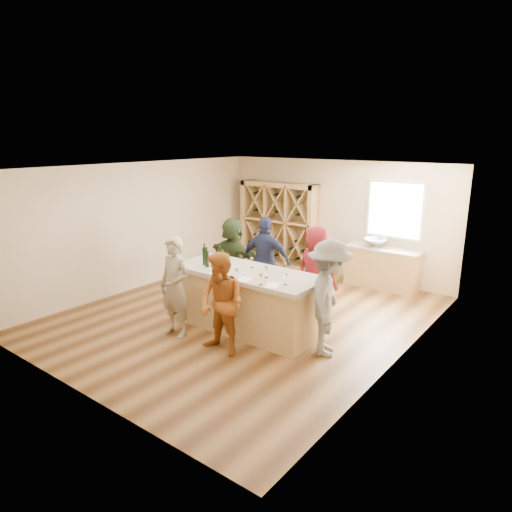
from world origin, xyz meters
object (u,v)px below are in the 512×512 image
Objects in this scene: person_near_left at (175,287)px; person_far_right at (316,271)px; person_server at (329,298)px; wine_bottle_b at (207,259)px; tasting_counter_base at (247,302)px; person_far_left at (233,257)px; wine_bottle_a at (205,256)px; wine_bottle_d at (222,263)px; wine_bottle_c at (220,259)px; wine_rack at (279,225)px; wine_bottle_e at (228,262)px; sink at (375,243)px; person_near_right at (222,304)px; person_far_mid at (266,261)px.

person_near_left is 1.00× the size of person_far_right.
person_server reaches higher than person_far_right.
person_far_right is at bearing 50.02° from wine_bottle_b.
person_far_left is at bearing 137.59° from tasting_counter_base.
wine_bottle_a reaches higher than wine_bottle_b.
tasting_counter_base is 1.92m from person_far_left.
wine_bottle_a is at bearing 150.39° from wine_bottle_b.
tasting_counter_base is 1.30m from person_near_left.
wine_bottle_d is 0.16× the size of person_far_right.
wine_bottle_c is (0.22, 0.11, 0.02)m from wine_bottle_b.
wine_bottle_b is 0.37m from wine_bottle_d.
wine_rack reaches higher than wine_bottle_d.
person_far_right reaches higher than wine_bottle_e.
person_far_left is at bearing -77.87° from wine_rack.
sink is 4.68m from person_near_right.
person_far_left is at bearing -131.95° from sink.
person_near_right is 1.66m from person_server.
person_near_right is 0.94× the size of person_far_right.
person_far_left is at bearing 124.46° from wine_bottle_d.
person_near_left is 2.60m from person_server.
wine_bottle_d reaches higher than sink.
person_server is at bearing 136.78° from person_far_mid.
person_server reaches higher than wine_bottle_a.
wine_bottle_c is at bearing 66.69° from person_near_left.
person_far_right is at bearing 56.12° from person_near_left.
person_far_right reaches higher than tasting_counter_base.
person_far_right is at bearing -94.11° from sink.
wine_bottle_c is at bearing 78.26° from person_far_mid.
person_far_mid is at bearing 98.96° from wine_bottle_e.
person_server is at bearing 0.61° from tasting_counter_base.
wine_rack is at bearing 178.51° from sink.
person_far_right is (-0.99, 1.33, -0.05)m from person_server.
sink is 2.74m from person_far_mid.
wine_bottle_a reaches higher than wine_bottle_e.
person_far_left reaches higher than wine_bottle_a.
wine_bottle_d is (0.15, -0.11, -0.02)m from wine_bottle_c.
person_server reaches higher than person_far_mid.
tasting_counter_base is at bearing 144.37° from person_far_left.
wine_bottle_a is 0.50m from wine_bottle_d.
person_near_right is at bearing -47.35° from wine_bottle_c.
sink is 0.30× the size of person_far_mid.
wine_bottle_b is 0.43m from wine_bottle_e.
person_near_right reaches higher than wine_bottle_a.
person_server is at bearing 6.32° from wine_bottle_b.
person_near_left is at bearing -124.27° from wine_bottle_d.
tasting_counter_base is 1.14m from wine_bottle_a.
person_near_left is 1.03× the size of person_far_left.
person_far_left is (-0.67, 1.51, -0.38)m from wine_bottle_b.
wine_rack is 1.23× the size of person_far_mid.
wine_bottle_e is at bearing 54.76° from person_near_left.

